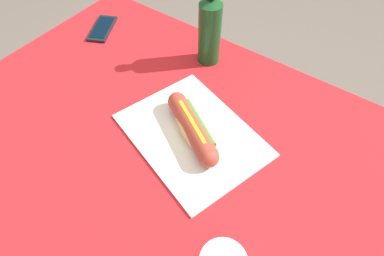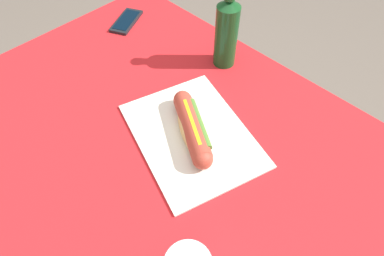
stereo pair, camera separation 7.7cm
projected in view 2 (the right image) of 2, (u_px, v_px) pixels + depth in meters
ground_plane at (181, 248)px, 1.39m from camera, size 6.00×6.00×0.00m
dining_table at (175, 172)px, 0.89m from camera, size 1.21×0.83×0.77m
paper_wrapper at (192, 135)px, 0.79m from camera, size 0.40×0.35×0.01m
hot_dog at (192, 128)px, 0.77m from camera, size 0.21×0.14×0.05m
cell_phone at (126, 21)px, 1.08m from camera, size 0.12×0.15×0.01m
soda_bottle at (226, 32)px, 0.88m from camera, size 0.06×0.06×0.24m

